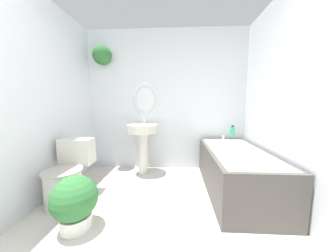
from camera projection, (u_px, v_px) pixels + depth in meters
name	position (u px, v px, depth m)	size (l,w,h in m)	color
wall_back	(162.00, 98.00, 2.94)	(2.82, 0.31, 2.40)	silver
wall_left	(26.00, 98.00, 1.75)	(0.06, 2.63, 2.40)	silver
wall_right	(302.00, 98.00, 1.60)	(0.06, 2.63, 2.40)	silver
toilet	(68.00, 176.00, 1.97)	(0.41, 0.61, 0.71)	beige
pedestal_sink	(143.00, 138.00, 2.73)	(0.49, 0.49, 0.92)	beige
bathtub	(236.00, 170.00, 2.19)	(0.74, 1.50, 0.63)	#4C4742
shampoo_bottle	(232.00, 131.00, 2.74)	(0.07, 0.07, 0.17)	#38B275
potted_plant	(75.00, 201.00, 1.51)	(0.40, 0.40, 0.50)	silver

